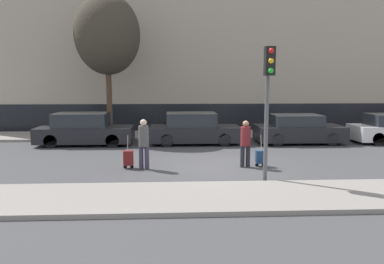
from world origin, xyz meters
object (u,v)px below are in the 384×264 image
parked_car_2 (298,130)px  trolley_left (128,158)px  trolley_right (260,157)px  bare_tree_near_crossing (107,35)px  parked_car_1 (194,130)px  pedestrian_left (144,141)px  traffic_light (268,87)px  parked_bicycle (159,128)px  parked_car_0 (84,130)px  pedestrian_right (245,141)px

parked_car_2 → trolley_left: (-7.47, -4.81, -0.28)m
trolley_right → bare_tree_near_crossing: (-6.28, 6.74, 4.88)m
parked_car_1 → trolley_left: 5.48m
pedestrian_left → bare_tree_near_crossing: bare_tree_near_crossing is taller
trolley_right → trolley_left: bearing=-179.1°
traffic_light → parked_bicycle: bearing=110.6°
parked_car_0 → pedestrian_right: 8.20m
pedestrian_left → trolley_right: pedestrian_left is taller
parked_car_1 → parked_car_0: bearing=-179.9°
parked_car_0 → trolley_right: size_ratio=3.96×
parked_car_0 → pedestrian_left: (3.13, -4.98, 0.28)m
parked_car_1 → pedestrian_right: bearing=-72.8°
parked_car_0 → pedestrian_left: 5.89m
pedestrian_left → trolley_left: size_ratio=1.47×
bare_tree_near_crossing → parked_car_1: bearing=-24.6°
parked_car_2 → trolley_left: 8.89m
pedestrian_right → trolley_right: 0.80m
parked_bicycle → bare_tree_near_crossing: size_ratio=0.25×
parked_car_1 → bare_tree_near_crossing: size_ratio=0.59×
parked_car_0 → parked_car_1: bearing=0.1°
pedestrian_left → bare_tree_near_crossing: size_ratio=0.24×
pedestrian_left → pedestrian_right: (3.47, 0.12, -0.05)m
parked_car_1 → trolley_right: parked_car_1 is taller
parked_car_2 → parked_car_1: bearing=179.3°
parked_car_0 → parked_bicycle: 4.05m
trolley_right → traffic_light: (-0.34, -2.14, 2.44)m
parked_car_0 → traffic_light: (6.81, -6.93, 2.10)m
parked_car_2 → trolley_right: bearing=-121.6°
pedestrian_left → parked_bicycle: pedestrian_left is taller
traffic_light → bare_tree_near_crossing: (-5.95, 8.88, 2.44)m
trolley_left → trolley_right: 4.55m
pedestrian_right → bare_tree_near_crossing: 9.89m
parked_car_1 → parked_bicycle: size_ratio=2.37×
trolley_right → bare_tree_near_crossing: bare_tree_near_crossing is taller
trolley_left → pedestrian_left: bearing=-11.9°
parked_car_2 → trolley_right: 5.58m
traffic_light → parked_car_2: bearing=64.7°
traffic_light → parked_bicycle: (-3.46, 9.20, -2.29)m
pedestrian_left → parked_car_2: bearing=47.3°
pedestrian_left → trolley_left: (-0.54, 0.11, -0.60)m
trolley_right → parked_bicycle: bearing=118.3°
trolley_right → parked_bicycle: 8.01m
parked_car_1 → pedestrian_right: size_ratio=2.59×
parked_car_2 → trolley_left: size_ratio=3.54×
parked_car_0 → parked_car_2: size_ratio=1.07×
trolley_right → traffic_light: bearing=-98.9°
trolley_left → parked_bicycle: size_ratio=0.65×
parked_car_2 → bare_tree_near_crossing: 10.47m
parked_bicycle → parked_car_1: bearing=-52.4°
parked_car_1 → bare_tree_near_crossing: 6.50m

